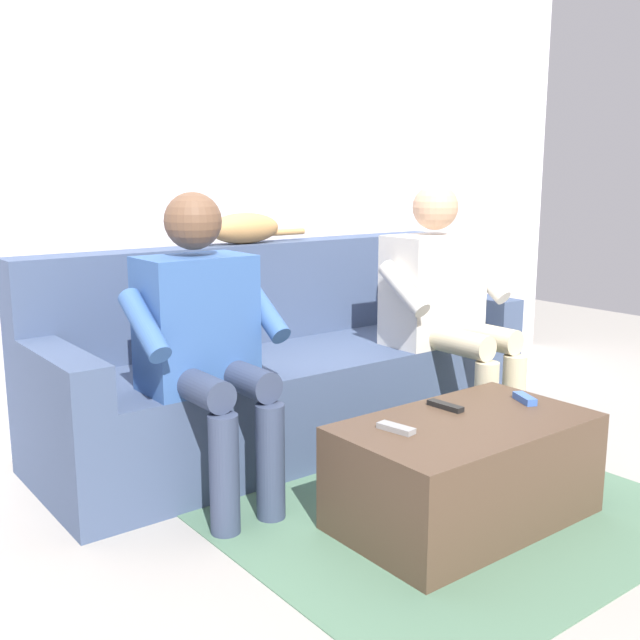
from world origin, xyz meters
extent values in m
plane|color=gray|center=(0.00, 0.60, 0.00)|extent=(8.00, 8.00, 0.00)
cube|color=silver|center=(0.00, -0.63, 1.28)|extent=(4.81, 0.06, 2.55)
cube|color=#3D4C6B|center=(0.00, 0.00, 0.20)|extent=(1.91, 0.58, 0.41)
cube|color=#3D4C6B|center=(0.00, -0.38, 0.43)|extent=(2.20, 0.17, 0.85)
cube|color=#3D4C6B|center=(-1.03, 0.00, 0.28)|extent=(0.15, 0.58, 0.57)
cube|color=#3D4C6B|center=(1.03, 0.00, 0.28)|extent=(0.15, 0.58, 0.57)
cube|color=#4C3828|center=(0.00, 0.91, 0.18)|extent=(0.87, 0.51, 0.36)
cube|color=beige|center=(-0.60, 0.16, 0.65)|extent=(0.44, 0.25, 0.49)
sphere|color=tan|center=(-0.60, 0.16, 1.02)|extent=(0.20, 0.20, 0.20)
cylinder|color=#C6B793|center=(-0.69, 0.36, 0.46)|extent=(0.11, 0.40, 0.11)
cylinder|color=#C6B793|center=(-0.51, 0.36, 0.46)|extent=(0.11, 0.40, 0.11)
cylinder|color=#C6B793|center=(-0.69, 0.57, 0.20)|extent=(0.10, 0.10, 0.41)
cylinder|color=#C6B793|center=(-0.51, 0.57, 0.20)|extent=(0.10, 0.10, 0.41)
cylinder|color=beige|center=(-0.86, 0.24, 0.69)|extent=(0.08, 0.27, 0.22)
cylinder|color=beige|center=(-0.34, 0.24, 0.69)|extent=(0.08, 0.27, 0.22)
cube|color=#335693|center=(0.60, 0.17, 0.64)|extent=(0.39, 0.25, 0.48)
sphere|color=brown|center=(0.60, 0.17, 1.00)|extent=(0.20, 0.20, 0.20)
cylinder|color=#333D56|center=(0.51, 0.33, 0.46)|extent=(0.11, 0.33, 0.11)
cylinder|color=#333D56|center=(0.69, 0.33, 0.46)|extent=(0.11, 0.33, 0.11)
cylinder|color=#333D56|center=(0.51, 0.49, 0.20)|extent=(0.10, 0.10, 0.41)
cylinder|color=#333D56|center=(0.69, 0.49, 0.20)|extent=(0.10, 0.10, 0.41)
cylinder|color=#335693|center=(0.37, 0.25, 0.68)|extent=(0.08, 0.27, 0.22)
cylinder|color=#335693|center=(0.83, 0.25, 0.68)|extent=(0.08, 0.27, 0.22)
ellipsoid|color=#B7844C|center=(0.06, -0.38, 0.92)|extent=(0.35, 0.14, 0.14)
sphere|color=#B7844C|center=(0.26, -0.38, 0.94)|extent=(0.12, 0.12, 0.12)
cone|color=#B7844C|center=(0.25, -0.41, 0.99)|extent=(0.04, 0.04, 0.04)
cone|color=#B7844C|center=(0.25, -0.35, 0.99)|extent=(0.04, 0.04, 0.04)
cylinder|color=#B7844C|center=(-0.18, -0.38, 0.90)|extent=(0.18, 0.03, 0.03)
cube|color=gray|center=(0.26, 0.84, 0.37)|extent=(0.06, 0.13, 0.02)
cube|color=black|center=(-0.04, 0.77, 0.37)|extent=(0.05, 0.14, 0.02)
cube|color=#3860B7|center=(-0.32, 0.90, 0.37)|extent=(0.08, 0.12, 0.02)
cube|color=#4C7056|center=(0.00, 0.80, 0.00)|extent=(1.53, 1.39, 0.01)
camera|label=1|loc=(1.82, 2.47, 1.16)|focal=41.57mm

